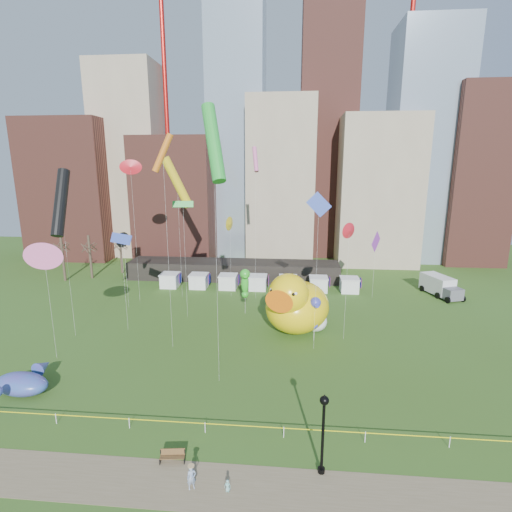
# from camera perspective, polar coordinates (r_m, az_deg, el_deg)

# --- Properties ---
(ground) EXTENTS (160.00, 160.00, 0.00)m
(ground) POSITION_cam_1_polar(r_m,az_deg,el_deg) (32.69, -7.52, -24.52)
(ground) COLOR #38561A
(ground) RESTS_ON ground
(footpath) EXTENTS (70.00, 4.00, 0.02)m
(footpath) POSITION_cam_1_polar(r_m,az_deg,el_deg) (28.99, -9.99, -30.39)
(footpath) COLOR brown
(footpath) RESTS_ON ground
(skyline) EXTENTS (101.00, 23.00, 68.00)m
(skyline) POSITION_cam_1_polar(r_m,az_deg,el_deg) (86.42, 2.58, 13.98)
(skyline) COLOR brown
(skyline) RESTS_ON ground
(crane_left) EXTENTS (23.00, 1.00, 76.00)m
(crane_left) POSITION_cam_1_polar(r_m,az_deg,el_deg) (97.18, -13.05, 28.80)
(crane_left) COLOR red
(crane_left) RESTS_ON ground
(crane_right) EXTENTS (23.00, 1.00, 76.00)m
(crane_right) POSITION_cam_1_polar(r_m,az_deg,el_deg) (96.50, 22.54, 28.32)
(crane_right) COLOR red
(crane_right) RESTS_ON ground
(pavilion) EXTENTS (38.00, 6.00, 3.20)m
(pavilion) POSITION_cam_1_polar(r_m,az_deg,el_deg) (70.42, -3.38, -2.10)
(pavilion) COLOR black
(pavilion) RESTS_ON ground
(vendor_tents) EXTENTS (33.24, 2.80, 2.40)m
(vendor_tents) POSITION_cam_1_polar(r_m,az_deg,el_deg) (64.26, 0.29, -4.01)
(vendor_tents) COLOR white
(vendor_tents) RESTS_ON ground
(bare_trees) EXTENTS (8.44, 6.44, 8.50)m
(bare_trees) POSITION_cam_1_polar(r_m,az_deg,el_deg) (76.81, -23.26, -0.02)
(bare_trees) COLOR #382B21
(bare_trees) RESTS_ON ground
(caution_tape) EXTENTS (50.00, 0.06, 0.90)m
(caution_tape) POSITION_cam_1_polar(r_m,az_deg,el_deg) (32.28, -7.56, -23.56)
(caution_tape) COLOR white
(caution_tape) RESTS_ON ground
(big_duck) EXTENTS (10.50, 11.49, 8.01)m
(big_duck) POSITION_cam_1_polar(r_m,az_deg,el_deg) (47.29, 5.88, -7.11)
(big_duck) COLOR yellow
(big_duck) RESTS_ON ground
(small_duck) EXTENTS (3.26, 4.29, 3.25)m
(small_duck) POSITION_cam_1_polar(r_m,az_deg,el_deg) (48.75, 8.71, -9.32)
(small_duck) COLOR white
(small_duck) RESTS_ON ground
(seahorse_green) EXTENTS (1.59, 1.88, 6.41)m
(seahorse_green) POSITION_cam_1_polar(r_m,az_deg,el_deg) (52.72, -1.65, -3.73)
(seahorse_green) COLOR silver
(seahorse_green) RESTS_ON ground
(seahorse_purple) EXTENTS (1.49, 1.76, 5.38)m
(seahorse_purple) POSITION_cam_1_polar(r_m,az_deg,el_deg) (45.34, 8.70, -7.96)
(seahorse_purple) COLOR silver
(seahorse_purple) RESTS_ON ground
(whale_inflatable) EXTENTS (5.34, 6.55, 2.24)m
(whale_inflatable) POSITION_cam_1_polar(r_m,az_deg,el_deg) (41.94, -31.23, -15.72)
(whale_inflatable) COLOR #53399C
(whale_inflatable) RESTS_ON ground
(park_bench) EXTENTS (1.77, 0.76, 0.87)m
(park_bench) POSITION_cam_1_polar(r_m,az_deg,el_deg) (30.40, -12.26, -26.91)
(park_bench) COLOR brown
(park_bench) RESTS_ON footpath
(lamppost) EXTENTS (0.61, 0.61, 5.84)m
(lamppost) POSITION_cam_1_polar(r_m,az_deg,el_deg) (27.50, 9.93, -23.51)
(lamppost) COLOR black
(lamppost) RESTS_ON footpath
(box_truck) EXTENTS (4.82, 7.65, 3.06)m
(box_truck) POSITION_cam_1_polar(r_m,az_deg,el_deg) (67.81, 25.58, -3.99)
(box_truck) COLOR silver
(box_truck) RESTS_ON ground
(woman) EXTENTS (0.70, 0.62, 1.62)m
(woman) POSITION_cam_1_polar(r_m,az_deg,el_deg) (28.17, -9.53, -29.65)
(woman) COLOR silver
(woman) RESTS_ON footpath
(toddler) EXTENTS (0.29, 0.22, 0.81)m
(toddler) POSITION_cam_1_polar(r_m,az_deg,el_deg) (28.07, -4.24, -30.81)
(toddler) COLOR white
(toddler) RESTS_ON footpath
(kite_0) EXTENTS (1.26, 1.52, 13.89)m
(kite_0) POSITION_cam_1_polar(r_m,az_deg,el_deg) (44.09, 13.66, 3.63)
(kite_0) COLOR silver
(kite_0) RESTS_ON ground
(kite_1) EXTENTS (2.79, 0.49, 12.59)m
(kite_1) POSITION_cam_1_polar(r_m,az_deg,el_deg) (44.08, -28.90, 0.01)
(kite_1) COLOR silver
(kite_1) RESTS_ON ground
(kite_2) EXTENTS (1.72, 4.56, 19.82)m
(kite_2) POSITION_cam_1_polar(r_m,az_deg,el_deg) (48.59, -26.97, 7.06)
(kite_2) COLOR silver
(kite_2) RESTS_ON ground
(kite_3) EXTENTS (2.81, 4.00, 25.16)m
(kite_3) POSITION_cam_1_polar(r_m,az_deg,el_deg) (33.34, -6.30, 16.31)
(kite_3) COLOR silver
(kite_3) RESTS_ON ground
(kite_4) EXTENTS (0.65, 2.11, 12.60)m
(kite_4) POSITION_cam_1_polar(r_m,az_deg,el_deg) (58.80, -3.85, 4.79)
(kite_4) COLOR silver
(kite_4) RESTS_ON ground
(kite_5) EXTENTS (3.50, 2.46, 12.18)m
(kite_5) POSITION_cam_1_polar(r_m,az_deg,el_deg) (48.49, -19.38, 2.39)
(kite_5) COLOR silver
(kite_5) RESTS_ON ground
(kite_6) EXTENTS (2.42, 1.25, 23.27)m
(kite_6) POSITION_cam_1_polar(r_m,az_deg,el_deg) (41.34, -13.65, 14.58)
(kite_6) COLOR silver
(kite_6) RESTS_ON ground
(kite_7) EXTENTS (1.83, 2.65, 10.60)m
(kite_7) POSITION_cam_1_polar(r_m,az_deg,el_deg) (60.63, 17.34, 1.99)
(kite_7) COLOR silver
(kite_7) RESTS_ON ground
(kite_8) EXTENTS (2.08, 0.72, 20.97)m
(kite_8) POSITION_cam_1_polar(r_m,az_deg,el_deg) (58.29, -18.10, 12.37)
(kite_8) COLOR silver
(kite_8) RESTS_ON ground
(kite_9) EXTENTS (1.24, 2.26, 22.87)m
(kite_9) POSITION_cam_1_polar(r_m,az_deg,el_deg) (57.16, -0.09, 14.09)
(kite_9) COLOR silver
(kite_9) RESTS_ON ground
(kite_10) EXTENTS (0.61, 2.14, 11.04)m
(kite_10) POSITION_cam_1_polar(r_m,az_deg,el_deg) (57.08, -19.02, 2.27)
(kite_10) COLOR silver
(kite_10) RESTS_ON ground
(kite_11) EXTENTS (2.67, 0.81, 15.70)m
(kite_11) POSITION_cam_1_polar(r_m,az_deg,el_deg) (50.49, -10.77, 7.43)
(kite_11) COLOR silver
(kite_11) RESTS_ON ground
(kite_12) EXTENTS (4.49, 3.43, 21.51)m
(kite_12) POSITION_cam_1_polar(r_m,az_deg,el_deg) (58.64, -11.59, 10.60)
(kite_12) COLOR silver
(kite_12) RESTS_ON ground
(kite_13) EXTENTS (2.64, 0.34, 17.47)m
(kite_13) POSITION_cam_1_polar(r_m,az_deg,el_deg) (40.49, 9.28, 7.11)
(kite_13) COLOR silver
(kite_13) RESTS_ON ground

